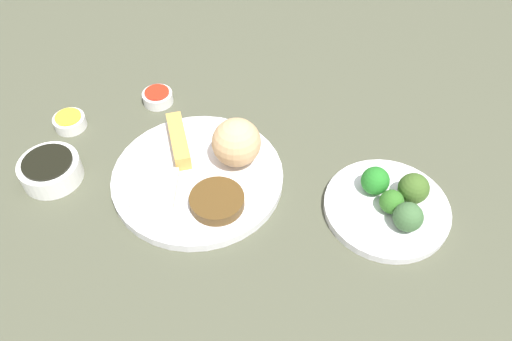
% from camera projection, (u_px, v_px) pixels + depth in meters
% --- Properties ---
extents(tabletop, '(2.20, 2.20, 0.02)m').
position_uv_depth(tabletop, '(217.00, 172.00, 0.87)').
color(tabletop, '#474937').
rests_on(tabletop, ground).
extents(main_plate, '(0.28, 0.28, 0.02)m').
position_uv_depth(main_plate, '(198.00, 177.00, 0.83)').
color(main_plate, white).
rests_on(main_plate, tabletop).
extents(rice_scoop, '(0.08, 0.08, 0.08)m').
position_uv_depth(rice_scoop, '(236.00, 141.00, 0.82)').
color(rice_scoop, tan).
rests_on(rice_scoop, main_plate).
extents(spring_roll, '(0.04, 0.12, 0.03)m').
position_uv_depth(spring_roll, '(179.00, 140.00, 0.86)').
color(spring_roll, gold).
rests_on(spring_roll, main_plate).
extents(crab_rangoon_wonton, '(0.08, 0.09, 0.01)m').
position_uv_depth(crab_rangoon_wonton, '(155.00, 188.00, 0.80)').
color(crab_rangoon_wonton, beige).
rests_on(crab_rangoon_wonton, main_plate).
extents(stir_fry_heap, '(0.09, 0.09, 0.02)m').
position_uv_depth(stir_fry_heap, '(217.00, 201.00, 0.78)').
color(stir_fry_heap, '#4E3515').
rests_on(stir_fry_heap, main_plate).
extents(broccoli_plate, '(0.20, 0.20, 0.01)m').
position_uv_depth(broccoli_plate, '(386.00, 208.00, 0.79)').
color(broccoli_plate, white).
rests_on(broccoli_plate, tabletop).
extents(broccoli_floret_0, '(0.05, 0.05, 0.05)m').
position_uv_depth(broccoli_floret_0, '(408.00, 217.00, 0.74)').
color(broccoli_floret_0, '#3B6135').
rests_on(broccoli_floret_0, broccoli_plate).
extents(broccoli_floret_1, '(0.05, 0.05, 0.05)m').
position_uv_depth(broccoli_floret_1, '(375.00, 181.00, 0.79)').
color(broccoli_floret_1, '#227422').
rests_on(broccoli_floret_1, broccoli_plate).
extents(broccoli_floret_2, '(0.04, 0.04, 0.04)m').
position_uv_depth(broccoli_floret_2, '(392.00, 202.00, 0.77)').
color(broccoli_floret_2, '#2E6820').
rests_on(broccoli_floret_2, broccoli_plate).
extents(broccoli_floret_3, '(0.05, 0.05, 0.05)m').
position_uv_depth(broccoli_floret_3, '(414.00, 188.00, 0.78)').
color(broccoli_floret_3, '#3B5B21').
rests_on(broccoli_floret_3, broccoli_plate).
extents(soy_sauce_bowl, '(0.10, 0.10, 0.04)m').
position_uv_depth(soy_sauce_bowl, '(51.00, 170.00, 0.83)').
color(soy_sauce_bowl, white).
rests_on(soy_sauce_bowl, tabletop).
extents(soy_sauce_bowl_liquid, '(0.08, 0.08, 0.00)m').
position_uv_depth(soy_sauce_bowl_liquid, '(47.00, 162.00, 0.82)').
color(soy_sauce_bowl_liquid, black).
rests_on(soy_sauce_bowl_liquid, soy_sauce_bowl).
extents(sauce_ramekin_sweet_and_sour, '(0.06, 0.06, 0.02)m').
position_uv_depth(sauce_ramekin_sweet_and_sour, '(158.00, 98.00, 0.97)').
color(sauce_ramekin_sweet_and_sour, white).
rests_on(sauce_ramekin_sweet_and_sour, tabletop).
extents(sauce_ramekin_sweet_and_sour_liquid, '(0.05, 0.05, 0.00)m').
position_uv_depth(sauce_ramekin_sweet_and_sour_liquid, '(157.00, 92.00, 0.96)').
color(sauce_ramekin_sweet_and_sour_liquid, red).
rests_on(sauce_ramekin_sweet_and_sour_liquid, sauce_ramekin_sweet_and_sour).
extents(sauce_ramekin_hot_mustard, '(0.06, 0.06, 0.02)m').
position_uv_depth(sauce_ramekin_hot_mustard, '(70.00, 122.00, 0.92)').
color(sauce_ramekin_hot_mustard, white).
rests_on(sauce_ramekin_hot_mustard, tabletop).
extents(sauce_ramekin_hot_mustard_liquid, '(0.05, 0.05, 0.00)m').
position_uv_depth(sauce_ramekin_hot_mustard_liquid, '(68.00, 117.00, 0.91)').
color(sauce_ramekin_hot_mustard_liquid, yellow).
rests_on(sauce_ramekin_hot_mustard_liquid, sauce_ramekin_hot_mustard).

